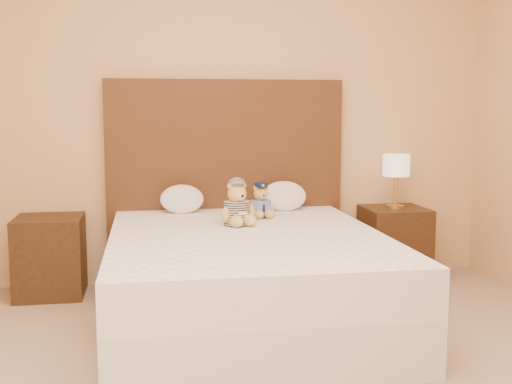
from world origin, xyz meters
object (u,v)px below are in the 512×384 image
at_px(nightstand_right, 394,244).
at_px(pillow_left, 182,198).
at_px(pillow_right, 284,194).
at_px(teddy_police, 261,200).
at_px(bed, 247,278).
at_px(nightstand_left, 50,256).
at_px(lamp, 396,168).
at_px(teddy_prisoner, 237,203).

distance_m(nightstand_right, pillow_left, 1.63).
bearing_deg(pillow_right, pillow_left, 180.00).
distance_m(teddy_police, pillow_right, 0.36).
height_order(bed, teddy_police, teddy_police).
bearing_deg(pillow_right, teddy_police, -128.57).
bearing_deg(teddy_police, nightstand_right, 3.77).
bearing_deg(nightstand_right, nightstand_left, 180.00).
height_order(bed, lamp, lamp).
height_order(teddy_police, pillow_left, teddy_police).
bearing_deg(pillow_right, teddy_prisoner, -127.86).
relative_size(nightstand_left, nightstand_right, 1.00).
bearing_deg(teddy_prisoner, pillow_left, 101.35).
bearing_deg(teddy_police, pillow_right, 42.01).
xyz_separation_m(nightstand_left, teddy_prisoner, (1.23, -0.51, 0.41)).
distance_m(bed, pillow_left, 0.97).
height_order(nightstand_left, teddy_police, teddy_police).
bearing_deg(teddy_prisoner, lamp, 2.99).
bearing_deg(pillow_left, teddy_police, -28.29).
distance_m(lamp, pillow_left, 1.60).
relative_size(lamp, pillow_right, 1.23).
relative_size(lamp, teddy_prisoner, 1.43).
xyz_separation_m(nightstand_right, pillow_left, (-1.59, 0.03, 0.38)).
relative_size(nightstand_right, lamp, 1.38).
distance_m(nightstand_left, pillow_right, 1.70).
distance_m(pillow_left, pillow_right, 0.74).
height_order(lamp, teddy_prisoner, lamp).
bearing_deg(teddy_prisoner, pillow_right, 33.02).
xyz_separation_m(bed, teddy_police, (0.18, 0.55, 0.39)).
relative_size(nightstand_right, pillow_right, 1.69).
distance_m(teddy_police, teddy_prisoner, 0.33).
relative_size(nightstand_left, pillow_left, 1.79).
relative_size(teddy_prisoner, pillow_left, 0.91).
bearing_deg(nightstand_right, lamp, 180.00).
distance_m(bed, pillow_right, 1.00).
bearing_deg(lamp, teddy_police, -166.81).
xyz_separation_m(lamp, pillow_left, (-1.59, 0.03, -0.19)).
bearing_deg(pillow_left, teddy_prisoner, -59.53).
xyz_separation_m(bed, nightstand_right, (1.25, 0.80, -0.00)).
bearing_deg(pillow_right, lamp, -2.04).
distance_m(nightstand_left, nightstand_right, 2.50).
bearing_deg(lamp, bed, -147.38).
bearing_deg(lamp, pillow_left, 178.92).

